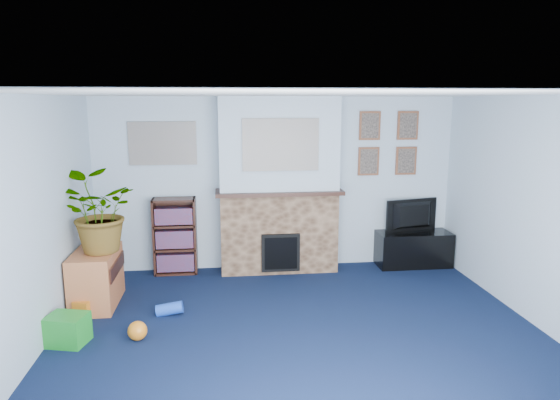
{
  "coord_description": "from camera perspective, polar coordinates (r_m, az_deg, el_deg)",
  "views": [
    {
      "loc": [
        -0.75,
        -4.61,
        2.34
      ],
      "look_at": [
        -0.11,
        0.99,
        1.22
      ],
      "focal_mm": 32.0,
      "sensor_mm": 36.0,
      "label": 1
    }
  ],
  "objects": [
    {
      "name": "floor",
      "position": [
        5.22,
        2.49,
        -15.36
      ],
      "size": [
        5.0,
        4.5,
        0.01
      ],
      "primitive_type": "cube",
      "color": "#0E1835",
      "rests_on": "ground"
    },
    {
      "name": "ceiling",
      "position": [
        4.67,
        2.74,
        11.99
      ],
      "size": [
        5.0,
        4.5,
        0.01
      ],
      "primitive_type": "cube",
      "color": "white",
      "rests_on": "wall_back"
    },
    {
      "name": "wall_back",
      "position": [
        6.99,
        -0.32,
        1.88
      ],
      "size": [
        5.0,
        0.04,
        2.4
      ],
      "primitive_type": "cube",
      "color": "silver",
      "rests_on": "ground"
    },
    {
      "name": "wall_front",
      "position": [
        2.72,
        10.36,
        -13.64
      ],
      "size": [
        5.0,
        0.04,
        2.4
      ],
      "primitive_type": "cube",
      "color": "silver",
      "rests_on": "ground"
    },
    {
      "name": "wall_left",
      "position": [
        5.06,
        -26.64,
        -2.97
      ],
      "size": [
        0.04,
        4.5,
        2.4
      ],
      "primitive_type": "cube",
      "color": "silver",
      "rests_on": "ground"
    },
    {
      "name": "wall_right",
      "position": [
        5.75,
        28.02,
        -1.5
      ],
      "size": [
        0.04,
        4.5,
        2.4
      ],
      "primitive_type": "cube",
      "color": "silver",
      "rests_on": "ground"
    },
    {
      "name": "chimney_breast",
      "position": [
        6.8,
        -0.13,
        1.47
      ],
      "size": [
        1.72,
        0.5,
        2.4
      ],
      "color": "brown",
      "rests_on": "ground"
    },
    {
      "name": "collage_main",
      "position": [
        6.51,
        0.08,
        6.33
      ],
      "size": [
        1.0,
        0.03,
        0.68
      ],
      "primitive_type": "cube",
      "color": "gray",
      "rests_on": "chimney_breast"
    },
    {
      "name": "collage_left",
      "position": [
        6.91,
        -13.27,
        6.32
      ],
      "size": [
        0.9,
        0.03,
        0.58
      ],
      "primitive_type": "cube",
      "color": "gray",
      "rests_on": "wall_back"
    },
    {
      "name": "portrait_tl",
      "position": [
        7.15,
        10.22,
        8.36
      ],
      "size": [
        0.3,
        0.03,
        0.4
      ],
      "primitive_type": "cube",
      "color": "brown",
      "rests_on": "wall_back"
    },
    {
      "name": "portrait_tr",
      "position": [
        7.32,
        14.39,
        8.26
      ],
      "size": [
        0.3,
        0.03,
        0.4
      ],
      "primitive_type": "cube",
      "color": "brown",
      "rests_on": "wall_back"
    },
    {
      "name": "portrait_bl",
      "position": [
        7.19,
        10.08,
        4.38
      ],
      "size": [
        0.3,
        0.03,
        0.4
      ],
      "primitive_type": "cube",
      "color": "brown",
      "rests_on": "wall_back"
    },
    {
      "name": "portrait_br",
      "position": [
        7.36,
        14.2,
        4.37
      ],
      "size": [
        0.3,
        0.03,
        0.4
      ],
      "primitive_type": "cube",
      "color": "brown",
      "rests_on": "wall_back"
    },
    {
      "name": "tv_stand",
      "position": [
        7.47,
        14.99,
        -5.57
      ],
      "size": [
        1.04,
        0.44,
        0.49
      ],
      "primitive_type": "cube",
      "color": "black",
      "rests_on": "ground"
    },
    {
      "name": "television",
      "position": [
        7.36,
        15.13,
        -1.78
      ],
      "size": [
        0.81,
        0.28,
        0.47
      ],
      "primitive_type": "imported",
      "rotation": [
        0.0,
        0.0,
        3.36
      ],
      "color": "black",
      "rests_on": "tv_stand"
    },
    {
      "name": "bookshelf",
      "position": [
        6.99,
        -11.88,
        -4.23
      ],
      "size": [
        0.58,
        0.28,
        1.05
      ],
      "color": "#321912",
      "rests_on": "ground"
    },
    {
      "name": "sideboard",
      "position": [
        6.22,
        -20.25,
        -8.11
      ],
      "size": [
        0.46,
        0.83,
        0.65
      ],
      "primitive_type": "cube",
      "color": "#BC673C",
      "rests_on": "ground"
    },
    {
      "name": "potted_plant",
      "position": [
        5.96,
        -20.39,
        -1.4
      ],
      "size": [
        0.83,
        0.72,
        0.92
      ],
      "primitive_type": "imported",
      "rotation": [
        0.0,
        0.0,
        3.15
      ],
      "color": "#26661E",
      "rests_on": "sideboard"
    },
    {
      "name": "mantel_clock",
      "position": [
        6.74,
        -0.53,
        1.7
      ],
      "size": [
        0.11,
        0.07,
        0.16
      ],
      "primitive_type": "cube",
      "color": "gold",
      "rests_on": "chimney_breast"
    },
    {
      "name": "mantel_candle",
      "position": [
        6.78,
        2.49,
        1.84
      ],
      "size": [
        0.05,
        0.05,
        0.16
      ],
      "primitive_type": "cylinder",
      "color": "#B2BFC6",
      "rests_on": "chimney_breast"
    },
    {
      "name": "mantel_teddy",
      "position": [
        6.71,
        -4.25,
        1.58
      ],
      "size": [
        0.14,
        0.14,
        0.14
      ],
      "primitive_type": "sphere",
      "color": "gray",
      "rests_on": "chimney_breast"
    },
    {
      "name": "mantel_can",
      "position": [
        6.86,
        5.72,
        1.73
      ],
      "size": [
        0.06,
        0.06,
        0.11
      ],
      "primitive_type": "cylinder",
      "color": "orange",
      "rests_on": "chimney_breast"
    },
    {
      "name": "green_crate",
      "position": [
        5.45,
        -23.14,
        -13.52
      ],
      "size": [
        0.43,
        0.38,
        0.29
      ],
      "primitive_type": "cube",
      "rotation": [
        0.0,
        0.0,
        -0.25
      ],
      "color": "#198C26",
      "rests_on": "ground"
    },
    {
      "name": "toy_ball",
      "position": [
        5.31,
        -15.98,
        -14.24
      ],
      "size": [
        0.19,
        0.19,
        0.19
      ],
      "primitive_type": "sphere",
      "color": "orange",
      "rests_on": "ground"
    },
    {
      "name": "toy_block",
      "position": [
        5.97,
        -21.52,
        -11.48
      ],
      "size": [
        0.21,
        0.21,
        0.21
      ],
      "primitive_type": "cube",
      "rotation": [
        0.0,
        0.0,
        -0.27
      ],
      "color": "orange",
      "rests_on": "ground"
    },
    {
      "name": "toy_tube",
      "position": [
        5.8,
        -12.5,
        -12.06
      ],
      "size": [
        0.31,
        0.14,
        0.17
      ],
      "primitive_type": "cylinder",
      "rotation": [
        0.0,
        1.43,
        0.0
      ],
      "color": "blue",
      "rests_on": "ground"
    }
  ]
}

